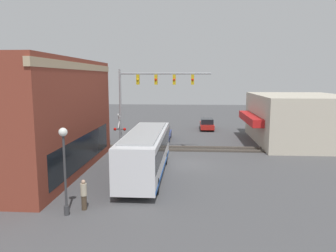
{
  "coord_description": "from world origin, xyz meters",
  "views": [
    {
      "loc": [
        -26.01,
        -0.38,
        7.02
      ],
      "look_at": [
        4.88,
        1.78,
        2.44
      ],
      "focal_mm": 35.0,
      "sensor_mm": 36.0,
      "label": 1
    }
  ],
  "objects_px": {
    "city_bus": "(146,151)",
    "parked_car_red": "(207,124)",
    "crossing_signal": "(120,129)",
    "streetlamp": "(64,163)",
    "parked_car_blue": "(163,134)",
    "pedestrian_by_lamp": "(84,195)"
  },
  "relations": [
    {
      "from": "city_bus",
      "to": "parked_car_red",
      "type": "bearing_deg",
      "value": -13.88
    },
    {
      "from": "crossing_signal",
      "to": "streetlamp",
      "type": "distance_m",
      "value": 13.92
    },
    {
      "from": "parked_car_blue",
      "to": "pedestrian_by_lamp",
      "type": "distance_m",
      "value": 20.44
    },
    {
      "from": "crossing_signal",
      "to": "streetlamp",
      "type": "xyz_separation_m",
      "value": [
        -13.91,
        -0.2,
        0.44
      ]
    },
    {
      "from": "city_bus",
      "to": "pedestrian_by_lamp",
      "type": "distance_m",
      "value": 6.84
    },
    {
      "from": "parked_car_blue",
      "to": "city_bus",
      "type": "bearing_deg",
      "value": 180.0
    },
    {
      "from": "city_bus",
      "to": "parked_car_blue",
      "type": "distance_m",
      "value": 14.03
    },
    {
      "from": "crossing_signal",
      "to": "pedestrian_by_lamp",
      "type": "xyz_separation_m",
      "value": [
        -13.19,
        -0.89,
        -1.45
      ]
    },
    {
      "from": "streetlamp",
      "to": "parked_car_red",
      "type": "height_order",
      "value": "streetlamp"
    },
    {
      "from": "city_bus",
      "to": "parked_car_red",
      "type": "xyz_separation_m",
      "value": [
        21.85,
        -5.4,
        -1.09
      ]
    },
    {
      "from": "city_bus",
      "to": "parked_car_blue",
      "type": "xyz_separation_m",
      "value": [
        13.99,
        -0.0,
        -1.13
      ]
    },
    {
      "from": "parked_car_blue",
      "to": "parked_car_red",
      "type": "distance_m",
      "value": 9.54
    },
    {
      "from": "streetlamp",
      "to": "parked_car_red",
      "type": "relative_size",
      "value": 0.95
    },
    {
      "from": "crossing_signal",
      "to": "pedestrian_by_lamp",
      "type": "relative_size",
      "value": 2.29
    },
    {
      "from": "city_bus",
      "to": "pedestrian_by_lamp",
      "type": "bearing_deg",
      "value": 158.61
    },
    {
      "from": "city_bus",
      "to": "streetlamp",
      "type": "relative_size",
      "value": 2.4
    },
    {
      "from": "parked_car_blue",
      "to": "parked_car_red",
      "type": "xyz_separation_m",
      "value": [
        7.87,
        -5.4,
        0.03
      ]
    },
    {
      "from": "parked_car_blue",
      "to": "pedestrian_by_lamp",
      "type": "bearing_deg",
      "value": 173.06
    },
    {
      "from": "crossing_signal",
      "to": "city_bus",
      "type": "bearing_deg",
      "value": -153.99
    },
    {
      "from": "pedestrian_by_lamp",
      "to": "parked_car_red",
      "type": "bearing_deg",
      "value": -15.61
    },
    {
      "from": "parked_car_blue",
      "to": "parked_car_red",
      "type": "bearing_deg",
      "value": -34.46
    },
    {
      "from": "pedestrian_by_lamp",
      "to": "crossing_signal",
      "type": "bearing_deg",
      "value": 3.86
    }
  ]
}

